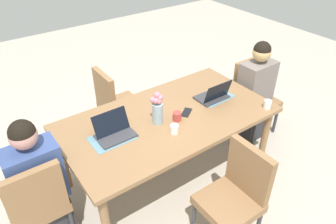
{
  "coord_description": "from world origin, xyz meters",
  "views": [
    {
      "loc": [
        -1.42,
        -1.98,
        2.46
      ],
      "look_at": [
        0.0,
        0.0,
        0.8
      ],
      "focal_mm": 33.97,
      "sensor_mm": 36.0,
      "label": 1
    }
  ],
  "objects": [
    {
      "name": "person_head_left_left_near",
      "position": [
        -1.23,
        0.03,
        0.53
      ],
      "size": [
        0.4,
        0.36,
        1.19
      ],
      "color": "#2D2D33",
      "rests_on": "ground_plane"
    },
    {
      "name": "person_head_right_left_mid",
      "position": [
        1.25,
        0.01,
        0.53
      ],
      "size": [
        0.4,
        0.36,
        1.19
      ],
      "color": "#2D2D33",
      "rests_on": "ground_plane"
    },
    {
      "name": "flower_vase",
      "position": [
        -0.13,
        -0.02,
        0.9
      ],
      "size": [
        0.12,
        0.1,
        0.31
      ],
      "color": "#8EA8B7",
      "rests_on": "dining_table"
    },
    {
      "name": "dining_table",
      "position": [
        0.0,
        0.0,
        0.68
      ],
      "size": [
        2.0,
        1.08,
        0.75
      ],
      "color": "olive",
      "rests_on": "ground_plane"
    },
    {
      "name": "placemat_head_left_left_near",
      "position": [
        -0.58,
        0.01,
        0.75
      ],
      "size": [
        0.36,
        0.26,
        0.0
      ],
      "primitive_type": "cube",
      "rotation": [
        0.0,
        0.0,
        0.0
      ],
      "color": "slate",
      "rests_on": "dining_table"
    },
    {
      "name": "ground_plane",
      "position": [
        0.0,
        0.0,
        0.0
      ],
      "size": [
        10.0,
        10.0,
        0.0
      ],
      "primitive_type": "plane",
      "color": "#B2A899"
    },
    {
      "name": "phone_black",
      "position": [
        0.18,
        -0.05,
        0.76
      ],
      "size": [
        0.16,
        0.14,
        0.01
      ],
      "primitive_type": "cube",
      "rotation": [
        0.0,
        0.0,
        0.61
      ],
      "color": "black",
      "rests_on": "dining_table"
    },
    {
      "name": "chair_head_left_left_near",
      "position": [
        -1.29,
        -0.04,
        0.5
      ],
      "size": [
        0.44,
        0.44,
        0.9
      ],
      "color": "olive",
      "rests_on": "ground_plane"
    },
    {
      "name": "coffee_mug_near_right",
      "position": [
        -0.1,
        -0.23,
        0.79
      ],
      "size": [
        0.07,
        0.07,
        0.08
      ],
      "primitive_type": "cylinder",
      "color": "white",
      "rests_on": "dining_table"
    },
    {
      "name": "laptop_head_left_left_near",
      "position": [
        -0.54,
        0.04,
        0.8
      ],
      "size": [
        0.32,
        0.22,
        0.2
      ],
      "color": "#38383D",
      "rests_on": "dining_table"
    },
    {
      "name": "chair_head_right_left_mid",
      "position": [
        1.31,
        0.09,
        0.5
      ],
      "size": [
        0.44,
        0.44,
        0.9
      ],
      "color": "olive",
      "rests_on": "ground_plane"
    },
    {
      "name": "placemat_head_right_left_mid",
      "position": [
        0.59,
        0.01,
        0.75
      ],
      "size": [
        0.37,
        0.27,
        0.0
      ],
      "primitive_type": "cube",
      "rotation": [
        0.0,
        0.0,
        3.18
      ],
      "color": "slate",
      "rests_on": "dining_table"
    },
    {
      "name": "chair_near_right_near",
      "position": [
        0.04,
        -0.88,
        0.5
      ],
      "size": [
        0.44,
        0.44,
        0.9
      ],
      "color": "olive",
      "rests_on": "ground_plane"
    },
    {
      "name": "coffee_mug_centre_left",
      "position": [
        0.03,
        -0.1,
        0.79
      ],
      "size": [
        0.08,
        0.08,
        0.08
      ],
      "primitive_type": "cylinder",
      "color": "#AD3D38",
      "rests_on": "dining_table"
    },
    {
      "name": "coffee_mug_near_left",
      "position": [
        0.86,
        -0.45,
        0.8
      ],
      "size": [
        0.07,
        0.07,
        0.09
      ],
      "primitive_type": "cylinder",
      "color": "white",
      "rests_on": "dining_table"
    },
    {
      "name": "laptop_head_right_left_mid",
      "position": [
        0.55,
        -0.02,
        0.8
      ],
      "size": [
        0.32,
        0.22,
        0.21
      ],
      "color": "#38383D",
      "rests_on": "dining_table"
    },
    {
      "name": "chair_far_left_far",
      "position": [
        -0.11,
        0.88,
        0.5
      ],
      "size": [
        0.44,
        0.44,
        0.9
      ],
      "color": "olive",
      "rests_on": "ground_plane"
    }
  ]
}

